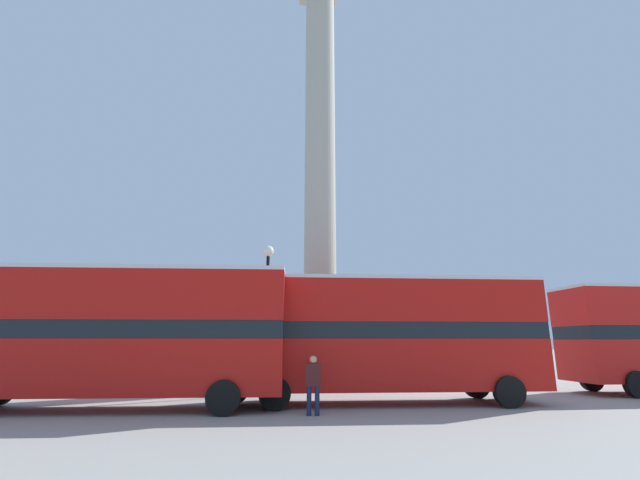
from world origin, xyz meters
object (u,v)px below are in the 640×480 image
monument_column (320,212)px  pedestrian_near_lamp (313,382)px  bus_c (384,333)px  street_lamp (267,300)px  bus_b (110,331)px  equestrian_statue (153,350)px

monument_column → pedestrian_near_lamp: bearing=-100.3°
bus_c → street_lamp: size_ratio=1.77×
bus_b → pedestrian_near_lamp: bus_b is taller
monument_column → bus_c: bearing=-78.5°
monument_column → pedestrian_near_lamp: 11.59m
monument_column → street_lamp: size_ratio=3.98×
bus_c → equestrian_statue: 15.81m
bus_c → pedestrian_near_lamp: 3.76m
monument_column → bus_b: 12.01m
street_lamp → equestrian_statue: bearing=126.3°
bus_b → street_lamp: street_lamp is taller
monument_column → bus_c: monument_column is taller
bus_c → street_lamp: bearing=144.9°
street_lamp → pedestrian_near_lamp: street_lamp is taller
pedestrian_near_lamp → bus_c: bearing=-134.7°
bus_c → equestrian_statue: equestrian_statue is taller
bus_b → bus_c: (9.17, 0.09, -0.05)m
street_lamp → bus_b: bearing=-145.6°
monument_column → pedestrian_near_lamp: monument_column is taller
bus_b → bus_c: bearing=6.1°
bus_b → pedestrian_near_lamp: 6.81m
bus_b → pedestrian_near_lamp: bearing=-11.3°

